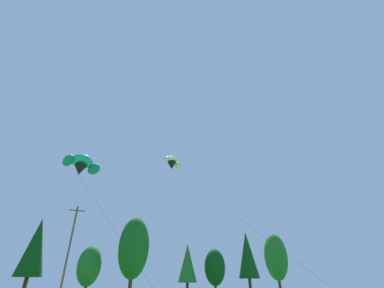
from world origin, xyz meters
name	(u,v)px	position (x,y,z in m)	size (l,w,h in m)	color
treeline_tree_c	(35,246)	(-16.84, 57.90, 7.97)	(4.40, 4.40, 12.72)	#472D19
treeline_tree_d	(89,266)	(-7.58, 57.81, 5.14)	(4.09, 4.09, 8.49)	#472D19
treeline_tree_e	(134,247)	(-0.64, 54.36, 8.18)	(5.45, 5.45, 13.52)	#472D19
treeline_tree_f	(187,263)	(11.17, 57.42, 6.06)	(3.73, 3.73, 9.68)	#472D19
treeline_tree_g	(215,267)	(16.46, 55.65, 5.30)	(4.17, 4.17, 8.76)	#472D19
treeline_tree_h	(247,255)	(24.49, 55.50, 7.93)	(4.39, 4.39, 12.66)	#472D19
treeline_tree_i	(276,257)	(34.29, 58.08, 8.01)	(5.37, 5.37, 13.24)	#472D19
utility_pole	(69,250)	(-11.24, 45.05, 6.44)	(2.20, 0.26, 12.34)	brown
parafoil_kite_high_teal	(81,165)	(-11.41, 28.81, 12.37)	(7.96, 9.25, 11.81)	teal
parafoil_kite_mid_white	(172,163)	(0.10, 36.12, 17.67)	(8.24, 19.64, 16.96)	white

